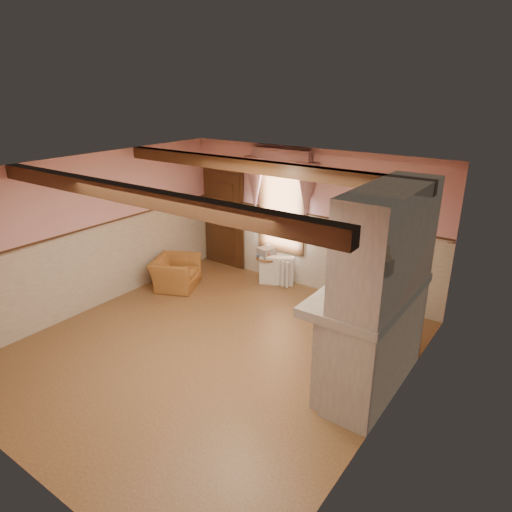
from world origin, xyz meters
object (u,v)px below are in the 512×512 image
Objects in this scene: oil_lamp at (387,265)px; mantel_clock at (386,268)px; armchair at (175,273)px; bowl at (363,291)px; side_table at (267,269)px; radiator at (277,270)px.

mantel_clock is at bearing -90.00° from oil_lamp.
armchair is 3.37× the size of oil_lamp.
armchair is at bearing 167.23° from bowl.
mantel_clock is (3.01, -1.51, 1.25)m from side_table.
armchair is 4.64m from bowl.
armchair is 3.93× the size of mantel_clock.
side_table is at bearing 153.29° from mantel_clock.
armchair is 1.90m from side_table.
oil_lamp is (4.38, -0.18, 1.25)m from armchair.
side_table is 1.96× the size of oil_lamp.
oil_lamp is at bearing -116.99° from armchair.
bowl is 1.58× the size of mantel_clock.
radiator is at bearing -75.37° from armchair.
bowl reaches higher than armchair.
armchair reaches higher than side_table.
side_table is (1.37, 1.31, -0.03)m from armchair.
radiator is 3.39m from oil_lamp.
mantel_clock is (0.00, 0.79, 0.05)m from bowl.
side_table is 3.60m from oil_lamp.
radiator is 1.85× the size of bowl.
armchair is 4.56m from oil_lamp.
oil_lamp reaches higher than side_table.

